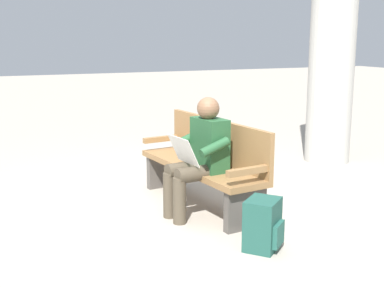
% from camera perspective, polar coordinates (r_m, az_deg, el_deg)
% --- Properties ---
extents(ground_plane, '(40.00, 40.00, 0.00)m').
position_cam_1_polar(ground_plane, '(5.46, 0.88, -6.81)').
color(ground_plane, '#A89E8E').
extents(bench_near, '(1.84, 0.69, 0.90)m').
position_cam_1_polar(bench_near, '(5.37, 1.54, -2.04)').
color(bench_near, olive).
rests_on(bench_near, ground).
extents(person_seated, '(0.60, 0.60, 1.18)m').
position_cam_1_polar(person_seated, '(5.00, 0.89, -1.10)').
color(person_seated, '#23512D').
rests_on(person_seated, ground).
extents(backpack, '(0.39, 0.40, 0.43)m').
position_cam_1_polar(backpack, '(4.36, 7.88, -8.90)').
color(backpack, '#1E4C42').
rests_on(backpack, ground).
extents(support_pillar, '(0.63, 0.63, 3.61)m').
position_cam_1_polar(support_pillar, '(7.42, 15.45, 11.88)').
color(support_pillar, '#B2AFA8').
rests_on(support_pillar, ground).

